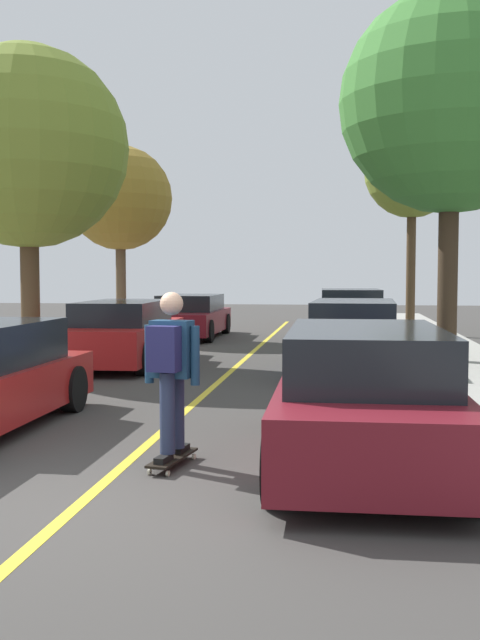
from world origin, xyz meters
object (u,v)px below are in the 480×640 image
parked_car_left_far (190,316)px  parked_car_right_far (350,316)px  skateboarder (171,364)px  street_tree_right_near (412,171)px  street_tree_right_nearest (451,103)px  parked_car_right_nearest (365,396)px  skateboard (173,458)px  street_tree_left_nearest (28,148)px  parked_car_left_near (124,333)px  parked_car_right_farthest (348,307)px  parked_car_right_near (354,337)px  street_tree_left_near (120,199)px

parked_car_left_far → parked_car_right_far: 4.82m
skateboarder → street_tree_right_near: bearing=77.1°
street_tree_right_nearest → street_tree_right_near: (0.00, 8.13, -0.24)m
parked_car_right_nearest → skateboard: parked_car_right_nearest is taller
street_tree_left_nearest → street_tree_right_near: bearing=46.3°
parked_car_left_near → street_tree_right_near: 11.76m
parked_car_left_near → street_tree_right_nearest: 8.17m
parked_car_right_nearest → street_tree_left_nearest: (-6.68, 7.11, 3.82)m
street_tree_right_nearest → street_tree_left_nearest: bearing=-174.4°
parked_car_right_farthest → parked_car_right_nearest: bearing=-90.0°
parked_car_right_near → street_tree_right_near: 10.33m
parked_car_right_near → street_tree_left_near: 9.96m
parked_car_right_far → skateboarder: 14.41m
street_tree_left_near → skateboard: 15.25m
parked_car_right_near → skateboarder: skateboarder is taller
street_tree_right_near → parked_car_left_far: bearing=-165.2°
skateboarder → street_tree_right_nearest: bearing=65.7°
street_tree_right_nearest → skateboarder: (-3.80, -8.41, -4.31)m
parked_car_right_near → street_tree_left_nearest: 7.69m
parked_car_right_far → street_tree_left_nearest: size_ratio=0.67×
parked_car_right_near → parked_car_right_far: parked_car_right_far is taller
parked_car_right_far → street_tree_right_near: (1.89, 2.27, 4.39)m
parked_car_left_near → skateboard: bearing=-69.9°
parked_car_right_farthest → skateboard: size_ratio=5.33×
street_tree_left_nearest → street_tree_right_near: street_tree_right_near is taller
parked_car_left_near → parked_car_right_farthest: 13.60m
parked_car_right_far → street_tree_left_near: size_ratio=0.79×
parked_car_right_far → parked_car_left_far: bearing=174.1°
parked_car_left_far → skateboarder: bearing=-78.9°
street_tree_right_near → skateboarder: street_tree_right_near is taller
parked_car_right_nearest → street_tree_right_nearest: bearing=76.6°
parked_car_left_near → parked_car_right_near: bearing=-6.6°
parked_car_left_near → parked_car_right_nearest: bearing=-57.4°
parked_car_right_near → parked_car_right_farthest: size_ratio=1.03×
street_tree_right_near → street_tree_left_near: bearing=-163.2°
skateboard → skateboarder: bearing=-99.8°
street_tree_right_nearest → skateboard: size_ratio=8.62×
street_tree_right_nearest → parked_car_left_far: bearing=136.4°
parked_car_right_nearest → parked_car_right_far: parked_car_right_far is taller
street_tree_right_nearest → parked_car_right_farthest: bearing=98.8°
parked_car_right_farthest → street_tree_left_nearest: (-6.68, -13.11, 3.83)m
parked_car_left_near → parked_car_left_far: (-0.00, 6.83, -0.04)m
parked_car_right_near → street_tree_left_nearest: street_tree_left_nearest is taller
parked_car_right_near → parked_car_right_far: size_ratio=1.10×
parked_car_left_near → street_tree_left_near: size_ratio=0.84×
skateboard → parked_car_left_far: bearing=101.1°
street_tree_right_near → skateboard: street_tree_right_near is taller
parked_car_right_nearest → street_tree_right_near: (1.89, 16.08, 4.42)m
skateboard → parked_car_left_near: bearing=110.1°
skateboard → parked_car_right_farthest: bearing=84.7°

